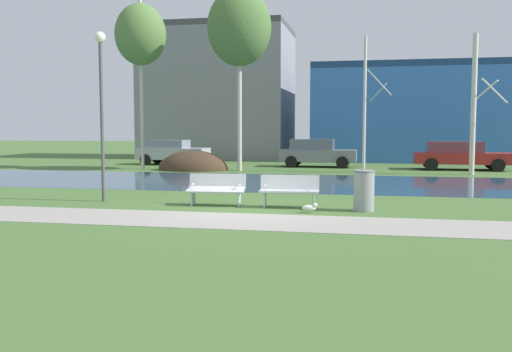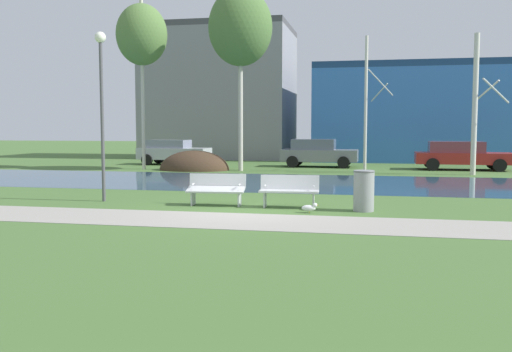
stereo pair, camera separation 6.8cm
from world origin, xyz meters
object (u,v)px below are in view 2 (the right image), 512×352
at_px(parked_sedan_second_grey, 318,152).
at_px(parked_hatch_third_red, 461,155).
at_px(bench_right, 289,190).
at_px(seagull, 310,208).
at_px(trash_bin, 364,190).
at_px(streetlamp, 101,87).
at_px(bench_left, 216,188).
at_px(parked_van_nearest_silver, 173,151).

xyz_separation_m(parked_sedan_second_grey, parked_hatch_third_red, (7.36, -0.76, -0.03)).
bearing_deg(bench_right, seagull, -53.32).
bearing_deg(parked_sedan_second_grey, trash_bin, -80.48).
relative_size(streetlamp, parked_hatch_third_red, 1.02).
xyz_separation_m(trash_bin, parked_hatch_third_red, (4.64, 15.47, 0.22)).
distance_m(streetlamp, parked_hatch_third_red, 19.47).
distance_m(bench_left, seagull, 2.84).
relative_size(bench_right, parked_sedan_second_grey, 0.39).
distance_m(bench_right, parked_hatch_third_red, 16.57).
relative_size(bench_left, streetlamp, 0.33).
xyz_separation_m(parked_van_nearest_silver, parked_sedan_second_grey, (8.45, -0.19, 0.03)).
bearing_deg(parked_van_nearest_silver, parked_sedan_second_grey, -1.31).
relative_size(trash_bin, parked_van_nearest_silver, 0.26).
distance_m(streetlamp, parked_sedan_second_grey, 16.67).
distance_m(trash_bin, streetlamp, 8.00).
bearing_deg(bench_right, streetlamp, 178.15).
xyz_separation_m(trash_bin, streetlamp, (-7.49, 0.46, 2.76)).
bearing_deg(seagull, parked_hatch_third_red, 69.58).
xyz_separation_m(bench_left, parked_van_nearest_silver, (-7.14, 16.14, 0.30)).
relative_size(parked_van_nearest_silver, parked_sedan_second_grey, 0.98).
bearing_deg(streetlamp, seagull, -9.63).
bearing_deg(seagull, bench_right, 126.68).
relative_size(seagull, parked_sedan_second_grey, 0.11).
relative_size(trash_bin, parked_sedan_second_grey, 0.25).
height_order(trash_bin, parked_sedan_second_grey, parked_sedan_second_grey).
height_order(bench_right, seagull, bench_right).
bearing_deg(streetlamp, parked_sedan_second_grey, 73.16).
height_order(bench_left, parked_hatch_third_red, parked_hatch_third_red).
bearing_deg(parked_sedan_second_grey, seagull, -85.29).
height_order(streetlamp, parked_van_nearest_silver, streetlamp).
distance_m(trash_bin, parked_van_nearest_silver, 19.86).
bearing_deg(parked_hatch_third_red, bench_right, -113.55).
height_order(bench_right, parked_sedan_second_grey, parked_sedan_second_grey).
bearing_deg(bench_right, bench_left, 180.00).
distance_m(trash_bin, parked_sedan_second_grey, 16.46).
relative_size(seagull, parked_van_nearest_silver, 0.11).
distance_m(parked_van_nearest_silver, parked_hatch_third_red, 15.84).
bearing_deg(seagull, parked_van_nearest_silver, 120.02).
xyz_separation_m(trash_bin, parked_van_nearest_silver, (-11.17, 16.42, 0.22)).
distance_m(bench_left, parked_van_nearest_silver, 17.66).
xyz_separation_m(bench_right, streetlamp, (-5.51, 0.18, 2.84)).
relative_size(streetlamp, parked_sedan_second_grey, 1.18).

